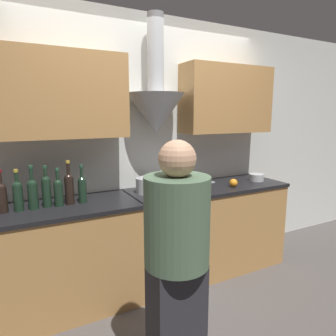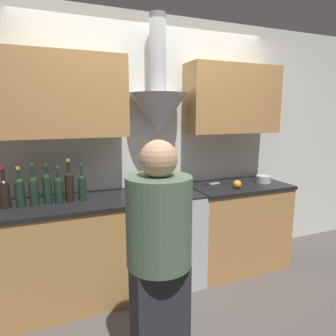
% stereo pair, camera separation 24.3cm
% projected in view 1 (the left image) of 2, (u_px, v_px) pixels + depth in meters
% --- Properties ---
extents(ground_plane, '(12.00, 12.00, 0.00)m').
position_uv_depth(ground_plane, '(180.00, 298.00, 2.72)').
color(ground_plane, '#4C4744').
extents(wall_back, '(8.40, 0.55, 2.60)m').
position_uv_depth(wall_back, '(149.00, 134.00, 2.98)').
color(wall_back, silver).
rests_on(wall_back, ground_plane).
extents(counter_left, '(1.21, 0.62, 0.91)m').
position_uv_depth(counter_left, '(66.00, 257.00, 2.52)').
color(counter_left, '#B27F47').
rests_on(counter_left, ground_plane).
extents(counter_right, '(1.05, 0.62, 0.91)m').
position_uv_depth(counter_right, '(231.00, 223.00, 3.32)').
color(counter_right, '#B27F47').
rests_on(counter_right, ground_plane).
extents(stove_range, '(0.65, 0.60, 0.91)m').
position_uv_depth(stove_range, '(163.00, 237.00, 2.94)').
color(stove_range, '#B7BABC').
rests_on(stove_range, ground_plane).
extents(wine_bottle_1, '(0.08, 0.08, 0.33)m').
position_uv_depth(wine_bottle_1, '(2.00, 196.00, 2.24)').
color(wine_bottle_1, black).
rests_on(wine_bottle_1, counter_left).
extents(wine_bottle_2, '(0.07, 0.07, 0.32)m').
position_uv_depth(wine_bottle_2, '(18.00, 194.00, 2.28)').
color(wine_bottle_2, black).
rests_on(wine_bottle_2, counter_left).
extents(wine_bottle_3, '(0.08, 0.08, 0.35)m').
position_uv_depth(wine_bottle_3, '(33.00, 192.00, 2.33)').
color(wine_bottle_3, black).
rests_on(wine_bottle_3, counter_left).
extents(wine_bottle_4, '(0.07, 0.07, 0.34)m').
position_uv_depth(wine_bottle_4, '(46.00, 190.00, 2.38)').
color(wine_bottle_4, black).
rests_on(wine_bottle_4, counter_left).
extents(wine_bottle_5, '(0.07, 0.07, 0.31)m').
position_uv_depth(wine_bottle_5, '(58.00, 191.00, 2.41)').
color(wine_bottle_5, black).
rests_on(wine_bottle_5, counter_left).
extents(wine_bottle_6, '(0.07, 0.07, 0.36)m').
position_uv_depth(wine_bottle_6, '(69.00, 187.00, 2.46)').
color(wine_bottle_6, black).
rests_on(wine_bottle_6, counter_left).
extents(wine_bottle_7, '(0.07, 0.07, 0.32)m').
position_uv_depth(wine_bottle_7, '(82.00, 188.00, 2.50)').
color(wine_bottle_7, black).
rests_on(wine_bottle_7, counter_left).
extents(stock_pot, '(0.21, 0.21, 0.15)m').
position_uv_depth(stock_pot, '(147.00, 185.00, 2.82)').
color(stock_pot, '#B7BABC').
rests_on(stock_pot, stove_range).
extents(mixing_bowl, '(0.30, 0.30, 0.08)m').
position_uv_depth(mixing_bowl, '(176.00, 186.00, 2.93)').
color(mixing_bowl, '#B7BABC').
rests_on(mixing_bowl, stove_range).
extents(orange_fruit, '(0.08, 0.08, 0.08)m').
position_uv_depth(orange_fruit, '(233.00, 183.00, 3.06)').
color(orange_fruit, orange).
rests_on(orange_fruit, counter_right).
extents(saucepan, '(0.16, 0.16, 0.08)m').
position_uv_depth(saucepan, '(257.00, 177.00, 3.33)').
color(saucepan, '#B7BABC').
rests_on(saucepan, counter_right).
extents(chefs_knife, '(0.21, 0.06, 0.01)m').
position_uv_depth(chefs_knife, '(207.00, 183.00, 3.21)').
color(chefs_knife, silver).
rests_on(chefs_knife, counter_right).
extents(person_foreground_left, '(0.37, 0.37, 1.52)m').
position_uv_depth(person_foreground_left, '(177.00, 261.00, 1.70)').
color(person_foreground_left, '#28282D').
rests_on(person_foreground_left, ground_plane).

